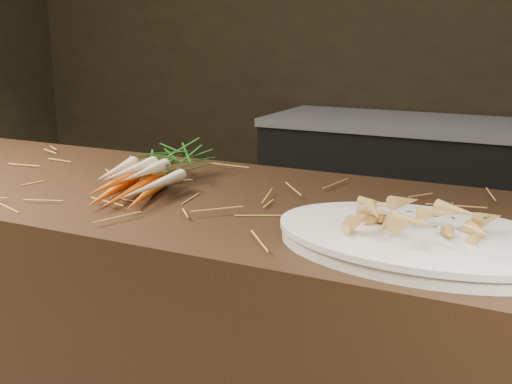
# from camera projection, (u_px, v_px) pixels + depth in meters

# --- Properties ---
(main_counter) EXTENTS (2.40, 0.70, 0.90)m
(main_counter) POSITION_uv_depth(u_px,v_px,m) (189.00, 368.00, 1.58)
(main_counter) COLOR black
(main_counter) RESTS_ON ground
(back_counter) EXTENTS (1.82, 0.62, 0.84)m
(back_counter) POSITION_uv_depth(u_px,v_px,m) (452.00, 209.00, 3.09)
(back_counter) COLOR black
(back_counter) RESTS_ON ground
(straw_bedding) EXTENTS (1.40, 0.60, 0.02)m
(straw_bedding) POSITION_uv_depth(u_px,v_px,m) (183.00, 188.00, 1.47)
(straw_bedding) COLOR #AF882F
(straw_bedding) RESTS_ON main_counter
(root_veg_bunch) EXTENTS (0.24, 0.48, 0.09)m
(root_veg_bunch) POSITION_uv_depth(u_px,v_px,m) (153.00, 169.00, 1.52)
(root_veg_bunch) COLOR orange
(root_veg_bunch) RESTS_ON main_counter
(serving_platter) EXTENTS (0.52, 0.37, 0.03)m
(serving_platter) POSITION_uv_depth(u_px,v_px,m) (420.00, 243.00, 1.08)
(serving_platter) COLOR white
(serving_platter) RESTS_ON main_counter
(roasted_veg_heap) EXTENTS (0.26, 0.20, 0.06)m
(roasted_veg_heap) POSITION_uv_depth(u_px,v_px,m) (422.00, 220.00, 1.07)
(roasted_veg_heap) COLOR #BA8637
(roasted_veg_heap) RESTS_ON serving_platter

